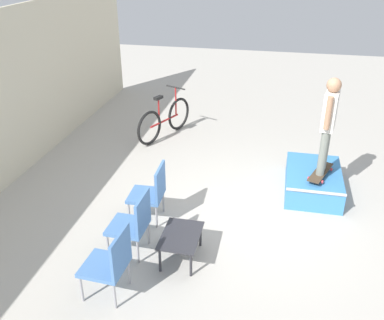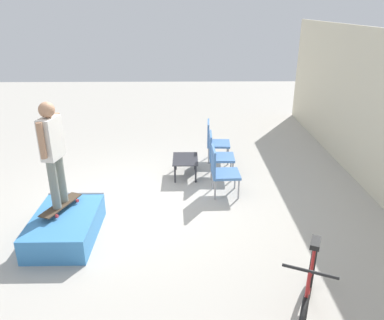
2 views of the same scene
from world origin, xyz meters
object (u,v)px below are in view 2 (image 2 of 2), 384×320
coffee_table (185,161)px  skate_ramp_box (66,226)px  patio_chair_left (214,140)px  patio_chair_center (217,153)px  patio_chair_right (221,169)px  skateboard_on_ramp (61,205)px  bicycle (307,296)px  person_skater (52,147)px

coffee_table → skate_ramp_box: bearing=-39.4°
coffee_table → patio_chair_left: bearing=141.7°
coffee_table → patio_chair_center: patio_chair_center is taller
coffee_table → patio_chair_right: size_ratio=0.80×
skateboard_on_ramp → bicycle: size_ratio=0.50×
skate_ramp_box → skateboard_on_ramp: (-0.16, -0.08, 0.28)m
skateboard_on_ramp → patio_chair_right: size_ratio=0.89×
coffee_table → patio_chair_center: (-0.00, 0.67, 0.17)m
skateboard_on_ramp → person_skater: size_ratio=0.51×
skate_ramp_box → person_skater: person_skater is taller
person_skater → patio_chair_right: size_ratio=1.73×
skate_ramp_box → person_skater: size_ratio=0.89×
patio_chair_right → person_skater: bearing=113.7°
coffee_table → skateboard_on_ramp: bearing=-42.8°
coffee_table → bicycle: 4.27m
skateboard_on_ramp → patio_chair_left: 3.94m
patio_chair_left → patio_chair_right: size_ratio=1.00×
coffee_table → patio_chair_right: bearing=38.4°
bicycle → coffee_table: bearing=-138.2°
bicycle → patio_chair_center: bearing=-147.1°
patio_chair_center → person_skater: bearing=130.5°
skate_ramp_box → person_skater: 1.26m
person_skater → patio_chair_center: bearing=139.8°
coffee_table → patio_chair_center: bearing=90.2°
person_skater → coffee_table: 3.07m
patio_chair_right → bicycle: 3.28m
coffee_table → patio_chair_right: patio_chair_right is taller
skateboard_on_ramp → patio_chair_center: patio_chair_center is taller
patio_chair_left → bicycle: (4.90, 0.68, -0.11)m
patio_chair_left → patio_chair_right: (1.69, -0.00, 0.00)m
skateboard_on_ramp → coffee_table: size_ratio=1.12×
patio_chair_left → patio_chair_center: (0.84, -0.00, 0.00)m
patio_chair_center → bicycle: (4.06, 0.68, -0.11)m
skateboard_on_ramp → patio_chair_left: size_ratio=0.89×
person_skater → patio_chair_left: person_skater is taller
person_skater → coffee_table: (-2.10, 1.94, -1.10)m
patio_chair_left → coffee_table: bearing=144.9°
bicycle → skate_ramp_box: bearing=-95.8°
person_skater → bicycle: person_skater is taller
skateboard_on_ramp → patio_chair_right: (-1.26, 2.61, 0.04)m
skateboard_on_ramp → patio_chair_left: bearing=158.8°
patio_chair_center → patio_chair_right: 0.85m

